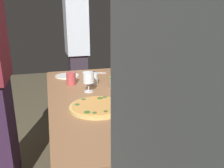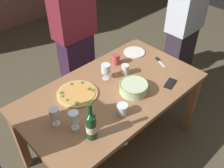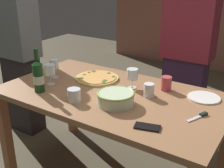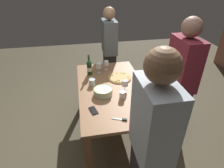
# 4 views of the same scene
# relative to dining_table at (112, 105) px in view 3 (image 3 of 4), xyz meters

# --- Properties ---
(dining_table) EXTENTS (1.60, 0.90, 0.75)m
(dining_table) POSITION_rel_dining_table_xyz_m (0.00, 0.00, 0.00)
(dining_table) COLOR #976844
(dining_table) RESTS_ON ground
(pizza) EXTENTS (0.34, 0.34, 0.03)m
(pizza) POSITION_rel_dining_table_xyz_m (-0.25, 0.16, 0.10)
(pizza) COLOR tan
(pizza) RESTS_ON dining_table
(serving_bowl) EXTENTS (0.24, 0.24, 0.08)m
(serving_bowl) POSITION_rel_dining_table_xyz_m (0.12, -0.14, 0.14)
(serving_bowl) COLOR beige
(serving_bowl) RESTS_ON dining_table
(wine_bottle) EXTENTS (0.07, 0.07, 0.32)m
(wine_bottle) POSITION_rel_dining_table_xyz_m (-0.45, -0.26, 0.21)
(wine_bottle) COLOR #17411D
(wine_bottle) RESTS_ON dining_table
(wine_glass_near_pizza) EXTENTS (0.08, 0.08, 0.16)m
(wine_glass_near_pizza) POSITION_rel_dining_table_xyz_m (-0.48, -0.12, 0.20)
(wine_glass_near_pizza) COLOR white
(wine_glass_near_pizza) RESTS_ON dining_table
(wine_glass_by_bottle) EXTENTS (0.08, 0.08, 0.15)m
(wine_glass_by_bottle) POSITION_rel_dining_table_xyz_m (0.07, 0.16, 0.20)
(wine_glass_by_bottle) COLOR white
(wine_glass_by_bottle) RESTS_ON dining_table
(wine_glass_far_left) EXTENTS (0.07, 0.07, 0.15)m
(wine_glass_far_left) POSITION_rel_dining_table_xyz_m (-0.56, 0.01, 0.20)
(wine_glass_far_left) COLOR white
(wine_glass_far_left) RESTS_ON dining_table
(cup_amber) EXTENTS (0.07, 0.07, 0.09)m
(cup_amber) POSITION_rel_dining_table_xyz_m (0.25, 0.08, 0.14)
(cup_amber) COLOR white
(cup_amber) RESTS_ON dining_table
(cup_ceramic) EXTENTS (0.08, 0.08, 0.10)m
(cup_ceramic) POSITION_rel_dining_table_xyz_m (0.30, 0.26, 0.14)
(cup_ceramic) COLOR #BC4548
(cup_ceramic) RESTS_ON dining_table
(cup_spare) EXTENTS (0.09, 0.09, 0.09)m
(cup_spare) POSITION_rel_dining_table_xyz_m (-0.13, -0.25, 0.14)
(cup_spare) COLOR white
(cup_spare) RESTS_ON dining_table
(side_plate) EXTENTS (0.22, 0.22, 0.01)m
(side_plate) POSITION_rel_dining_table_xyz_m (0.57, 0.27, 0.10)
(side_plate) COLOR white
(side_plate) RESTS_ON dining_table
(cell_phone) EXTENTS (0.16, 0.11, 0.01)m
(cell_phone) POSITION_rel_dining_table_xyz_m (0.43, -0.29, 0.10)
(cell_phone) COLOR black
(cell_phone) RESTS_ON dining_table
(pizza_knife) EXTENTS (0.09, 0.16, 0.02)m
(pizza_knife) POSITION_rel_dining_table_xyz_m (0.63, -0.01, 0.10)
(pizza_knife) COLOR silver
(pizza_knife) RESTS_ON dining_table
(person_host) EXTENTS (0.41, 0.24, 1.60)m
(person_host) POSITION_rel_dining_table_xyz_m (-1.18, 0.17, 0.15)
(person_host) COLOR #272427
(person_host) RESTS_ON ground
(person_guest_right) EXTENTS (0.43, 0.24, 1.71)m
(person_guest_right) POSITION_rel_dining_table_xyz_m (0.24, 0.83, 0.21)
(person_guest_right) COLOR #351F3A
(person_guest_right) RESTS_ON ground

